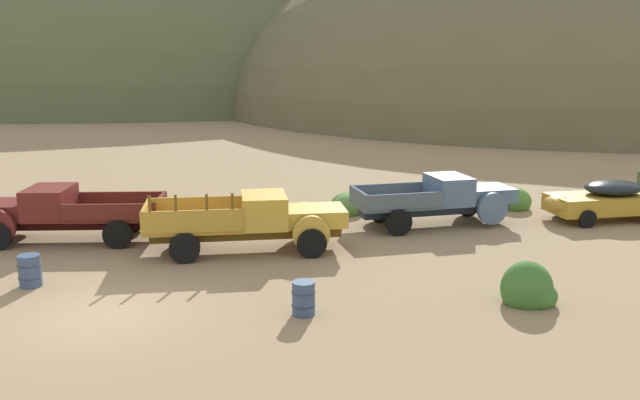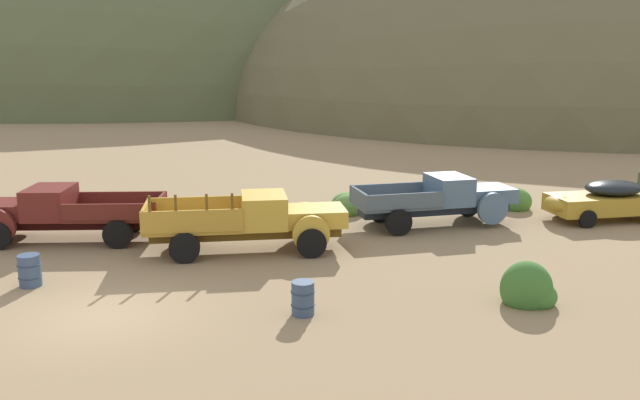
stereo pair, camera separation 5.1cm
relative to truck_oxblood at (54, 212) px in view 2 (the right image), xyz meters
The scene contains 12 objects.
ground_plane 7.85m from the truck_oxblood, 67.48° to the right, with size 300.00×300.00×0.00m, color #937A56.
hill_distant 76.18m from the truck_oxblood, 95.36° to the left, with size 93.42×67.71×53.41m, color #56603D.
hill_far_left 70.55m from the truck_oxblood, 52.36° to the left, with size 78.47×80.62×42.19m, color brown.
truck_oxblood is the anchor object (origin of this frame).
truck_faded_yellow 7.33m from the truck_oxblood, 15.87° to the right, with size 6.55×2.48×2.16m.
truck_chalk_blue 14.12m from the truck_oxblood, ahead, with size 6.30×2.92×1.89m.
car_mustard 20.45m from the truck_oxblood, ahead, with size 4.85×2.34×1.57m.
oil_drum_spare 4.82m from the truck_oxblood, 83.47° to the right, with size 0.65×0.65×0.90m.
oil_drum_foreground 11.08m from the truck_oxblood, 44.29° to the right, with size 0.61×0.61×0.86m.
bush_front_left 11.19m from the truck_oxblood, 15.07° to the left, with size 1.33×1.60×1.06m.
bush_back_edge 15.81m from the truck_oxblood, 29.06° to the right, with size 1.45×1.22×1.46m.
bush_between_trucks 18.06m from the truck_oxblood, ahead, with size 1.35×1.29×1.17m.
Camera 2 is at (3.55, -15.96, 6.30)m, focal length 37.14 mm.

